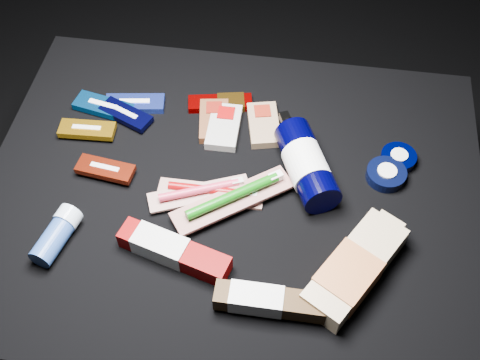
# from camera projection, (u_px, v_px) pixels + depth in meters

# --- Properties ---
(ground) EXTENTS (3.00, 3.00, 0.00)m
(ground) POSITION_uv_depth(u_px,v_px,m) (233.00, 283.00, 1.50)
(ground) COLOR black
(ground) RESTS_ON ground
(cloth_table) EXTENTS (0.98, 0.78, 0.40)m
(cloth_table) POSITION_uv_depth(u_px,v_px,m) (233.00, 242.00, 1.34)
(cloth_table) COLOR black
(cloth_table) RESTS_ON ground
(luna_bar_0) EXTENTS (0.13, 0.07, 0.02)m
(luna_bar_0) POSITION_uv_depth(u_px,v_px,m) (135.00, 104.00, 1.31)
(luna_bar_0) COLOR #273FBB
(luna_bar_0) RESTS_ON cloth_table
(luna_bar_1) EXTENTS (0.14, 0.07, 0.02)m
(luna_bar_1) POSITION_uv_depth(u_px,v_px,m) (104.00, 107.00, 1.30)
(luna_bar_1) COLOR #094A8D
(luna_bar_1) RESTS_ON cloth_table
(luna_bar_2) EXTENTS (0.12, 0.09, 0.02)m
(luna_bar_2) POSITION_uv_depth(u_px,v_px,m) (126.00, 114.00, 1.28)
(luna_bar_2) COLOR #050530
(luna_bar_2) RESTS_ON cloth_table
(luna_bar_3) EXTENTS (0.12, 0.05, 0.02)m
(luna_bar_3) POSITION_uv_depth(u_px,v_px,m) (87.00, 130.00, 1.25)
(luna_bar_3) COLOR #B98011
(luna_bar_3) RESTS_ON cloth_table
(luna_bar_4) EXTENTS (0.12, 0.06, 0.02)m
(luna_bar_4) POSITION_uv_depth(u_px,v_px,m) (105.00, 169.00, 1.19)
(luna_bar_4) COLOR maroon
(luna_bar_4) RESTS_ON cloth_table
(clif_bar_0) EXTENTS (0.08, 0.12, 0.02)m
(clif_bar_0) POSITION_uv_depth(u_px,v_px,m) (214.00, 119.00, 1.28)
(clif_bar_0) COLOR brown
(clif_bar_0) RESTS_ON cloth_table
(clif_bar_1) EXTENTS (0.07, 0.12, 0.02)m
(clif_bar_1) POSITION_uv_depth(u_px,v_px,m) (224.00, 125.00, 1.27)
(clif_bar_1) COLOR #ACACA5
(clif_bar_1) RESTS_ON cloth_table
(clif_bar_2) EXTENTS (0.09, 0.13, 0.02)m
(clif_bar_2) POSITION_uv_depth(u_px,v_px,m) (264.00, 123.00, 1.27)
(clif_bar_2) COLOR #937253
(clif_bar_2) RESTS_ON cloth_table
(power_bar) EXTENTS (0.14, 0.07, 0.02)m
(power_bar) POSITION_uv_depth(u_px,v_px,m) (224.00, 103.00, 1.31)
(power_bar) COLOR #810101
(power_bar) RESTS_ON cloth_table
(lotion_bottle) EXTENTS (0.14, 0.24, 0.08)m
(lotion_bottle) POSITION_uv_depth(u_px,v_px,m) (306.00, 164.00, 1.17)
(lotion_bottle) COLOR black
(lotion_bottle) RESTS_ON cloth_table
(cream_tin_upper) EXTENTS (0.07, 0.07, 0.02)m
(cream_tin_upper) POSITION_uv_depth(u_px,v_px,m) (398.00, 158.00, 1.21)
(cream_tin_upper) COLOR black
(cream_tin_upper) RESTS_ON cloth_table
(cream_tin_lower) EXTENTS (0.08, 0.08, 0.02)m
(cream_tin_lower) POSITION_uv_depth(u_px,v_px,m) (386.00, 174.00, 1.19)
(cream_tin_lower) COLOR black
(cream_tin_lower) RESTS_ON cloth_table
(bodywash_bottle) EXTENTS (0.18, 0.24, 0.05)m
(bodywash_bottle) POSITION_uv_depth(u_px,v_px,m) (353.00, 270.00, 1.04)
(bodywash_bottle) COLOR tan
(bodywash_bottle) RESTS_ON cloth_table
(deodorant_stick) EXTENTS (0.07, 0.12, 0.05)m
(deodorant_stick) POSITION_uv_depth(u_px,v_px,m) (57.00, 235.00, 1.09)
(deodorant_stick) COLOR #26468C
(deodorant_stick) RESTS_ON cloth_table
(toothbrush_pack_0) EXTENTS (0.21, 0.05, 0.02)m
(toothbrush_pack_0) POSITION_uv_depth(u_px,v_px,m) (212.00, 192.00, 1.16)
(toothbrush_pack_0) COLOR #BBB4B0
(toothbrush_pack_0) RESTS_ON cloth_table
(toothbrush_pack_1) EXTENTS (0.20, 0.12, 0.02)m
(toothbrush_pack_1) POSITION_uv_depth(u_px,v_px,m) (201.00, 192.00, 1.16)
(toothbrush_pack_1) COLOR silver
(toothbrush_pack_1) RESTS_ON cloth_table
(toothbrush_pack_2) EXTENTS (0.23, 0.19, 0.03)m
(toothbrush_pack_2) POSITION_uv_depth(u_px,v_px,m) (234.00, 197.00, 1.14)
(toothbrush_pack_2) COLOR #AEA4A1
(toothbrush_pack_2) RESTS_ON cloth_table
(toothpaste_carton_red) EXTENTS (0.21, 0.10, 0.04)m
(toothpaste_carton_red) POSITION_uv_depth(u_px,v_px,m) (169.00, 250.00, 1.07)
(toothpaste_carton_red) COLOR #700000
(toothpaste_carton_red) RESTS_ON cloth_table
(toothpaste_carton_green) EXTENTS (0.19, 0.04, 0.04)m
(toothpaste_carton_green) POSITION_uv_depth(u_px,v_px,m) (266.00, 301.00, 1.01)
(toothpaste_carton_green) COLOR #37210C
(toothpaste_carton_green) RESTS_ON cloth_table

